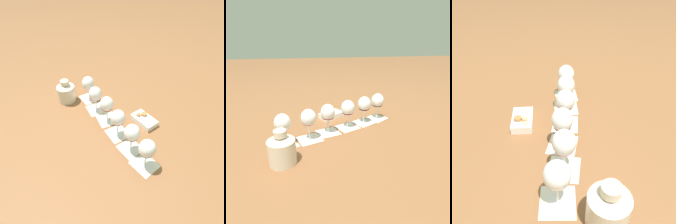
{
  "view_description": "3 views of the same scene",
  "coord_description": "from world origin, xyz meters",
  "views": [
    {
      "loc": [
        0.83,
        -0.09,
        0.84
      ],
      "look_at": [
        0.0,
        0.0,
        0.11
      ],
      "focal_mm": 32.0,
      "sensor_mm": 36.0,
      "label": 1
    },
    {
      "loc": [
        -0.17,
        -1.03,
        0.52
      ],
      "look_at": [
        0.0,
        0.0,
        0.11
      ],
      "focal_mm": 32.0,
      "sensor_mm": 36.0,
      "label": 2
    },
    {
      "loc": [
        -0.67,
        -0.34,
        0.63
      ],
      "look_at": [
        0.0,
        0.0,
        0.11
      ],
      "focal_mm": 38.0,
      "sensor_mm": 36.0,
      "label": 3
    }
  ],
  "objects": [
    {
      "name": "tasting_card_5",
      "position": [
        0.28,
        0.13,
        0.0
      ],
      "size": [
        0.16,
        0.16,
        0.0
      ],
      "color": "silver",
      "rests_on": "ground_plane"
    },
    {
      "name": "tasting_card_2",
      "position": [
        -0.06,
        -0.02,
        0.0
      ],
      "size": [
        0.14,
        0.14,
        0.0
      ],
      "color": "silver",
      "rests_on": "ground_plane"
    },
    {
      "name": "tasting_card_1",
      "position": [
        -0.17,
        -0.09,
        0.0
      ],
      "size": [
        0.15,
        0.14,
        0.0
      ],
      "color": "silver",
      "rests_on": "ground_plane"
    },
    {
      "name": "tasting_card_4",
      "position": [
        0.18,
        0.08,
        0.0
      ],
      "size": [
        0.16,
        0.15,
        0.0
      ],
      "color": "silver",
      "rests_on": "ground_plane"
    },
    {
      "name": "ground_plane",
      "position": [
        0.0,
        0.0,
        0.0
      ],
      "size": [
        8.0,
        8.0,
        0.0
      ],
      "primitive_type": "plane",
      "color": "brown"
    },
    {
      "name": "wine_glass_3",
      "position": [
        0.06,
        0.03,
        0.11
      ],
      "size": [
        0.08,
        0.08,
        0.17
      ],
      "color": "white",
      "rests_on": "tasting_card_3"
    },
    {
      "name": "wine_glass_1",
      "position": [
        -0.17,
        -0.09,
        0.11
      ],
      "size": [
        0.08,
        0.08,
        0.17
      ],
      "color": "white",
      "rests_on": "tasting_card_1"
    },
    {
      "name": "wine_glass_2",
      "position": [
        -0.06,
        -0.02,
        0.11
      ],
      "size": [
        0.08,
        0.08,
        0.17
      ],
      "color": "white",
      "rests_on": "tasting_card_2"
    },
    {
      "name": "tasting_card_3",
      "position": [
        0.06,
        0.03,
        0.0
      ],
      "size": [
        0.15,
        0.15,
        0.0
      ],
      "color": "silver",
      "rests_on": "ground_plane"
    },
    {
      "name": "tasting_card_0",
      "position": [
        -0.29,
        -0.13,
        0.0
      ],
      "size": [
        0.15,
        0.15,
        0.0
      ],
      "color": "silver",
      "rests_on": "ground_plane"
    },
    {
      "name": "wine_glass_5",
      "position": [
        0.28,
        0.13,
        0.11
      ],
      "size": [
        0.08,
        0.08,
        0.17
      ],
      "color": "white",
      "rests_on": "tasting_card_5"
    },
    {
      "name": "wine_glass_4",
      "position": [
        0.18,
        0.08,
        0.11
      ],
      "size": [
        0.08,
        0.08,
        0.17
      ],
      "color": "white",
      "rests_on": "tasting_card_4"
    },
    {
      "name": "wine_glass_0",
      "position": [
        -0.29,
        -0.13,
        0.11
      ],
      "size": [
        0.08,
        0.08,
        0.17
      ],
      "color": "white",
      "rests_on": "tasting_card_0"
    },
    {
      "name": "snack_dish",
      "position": [
        -0.02,
        0.19,
        0.02
      ],
      "size": [
        0.18,
        0.15,
        0.06
      ],
      "color": "white",
      "rests_on": "ground_plane"
    },
    {
      "name": "ceramic_vase",
      "position": [
        -0.29,
        -0.28,
        0.07
      ],
      "size": [
        0.12,
        0.12,
        0.16
      ],
      "color": "beige",
      "rests_on": "ground_plane"
    }
  ]
}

